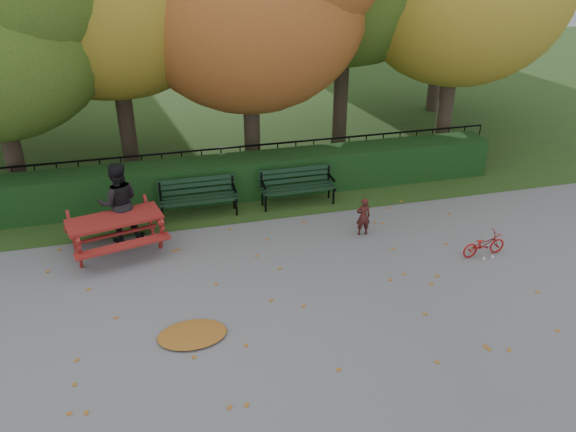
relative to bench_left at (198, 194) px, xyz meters
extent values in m
plane|color=slate|center=(1.30, -3.70, -0.52)|extent=(90.00, 90.00, 0.00)
plane|color=#203C19|center=(1.30, 10.30, -0.51)|extent=(90.00, 90.00, 0.00)
cube|color=black|center=(1.30, 0.80, -0.02)|extent=(13.00, 0.90, 1.00)
cube|color=black|center=(1.30, 1.60, -0.44)|extent=(14.00, 0.04, 0.04)
cube|color=black|center=(1.30, 1.60, 0.48)|extent=(14.00, 0.04, 0.04)
cylinder|color=black|center=(-1.70, 1.60, -0.02)|extent=(0.03, 0.03, 1.00)
cylinder|color=black|center=(1.30, 1.60, -0.02)|extent=(0.03, 0.03, 1.00)
cylinder|color=black|center=(4.30, 1.60, -0.02)|extent=(0.03, 0.03, 1.00)
cylinder|color=black|center=(7.80, 1.60, -0.02)|extent=(0.03, 0.03, 1.00)
cylinder|color=black|center=(-4.20, 2.10, 0.79)|extent=(0.44, 0.44, 2.62)
cylinder|color=black|center=(-1.50, 3.30, 1.06)|extent=(0.44, 0.44, 3.15)
cylinder|color=black|center=(1.80, 2.50, 0.88)|extent=(0.44, 0.44, 2.80)
ellipsoid|color=#93421C|center=(1.80, 2.50, 3.88)|extent=(6.00, 6.00, 5.40)
cylinder|color=black|center=(4.80, 3.80, 1.23)|extent=(0.44, 0.44, 3.50)
cylinder|color=black|center=(7.50, 2.30, 0.97)|extent=(0.44, 0.44, 2.97)
cylinder|color=black|center=(9.30, 6.30, 1.06)|extent=(0.44, 0.44, 3.15)
cube|color=black|center=(0.00, -0.28, -0.08)|extent=(1.80, 0.12, 0.04)
cube|color=black|center=(0.00, -0.10, -0.08)|extent=(1.80, 0.12, 0.04)
cube|color=black|center=(0.00, 0.08, -0.08)|extent=(1.80, 0.12, 0.04)
cube|color=black|center=(0.00, 0.17, 0.03)|extent=(1.80, 0.05, 0.10)
cube|color=black|center=(0.00, 0.17, 0.18)|extent=(1.80, 0.05, 0.10)
cube|color=black|center=(0.00, 0.17, 0.31)|extent=(1.80, 0.05, 0.10)
cube|color=black|center=(-0.85, -0.10, -0.10)|extent=(0.05, 0.55, 0.06)
cube|color=black|center=(-0.85, 0.17, 0.13)|extent=(0.05, 0.05, 0.41)
cylinder|color=black|center=(-0.85, -0.28, -0.30)|extent=(0.05, 0.05, 0.44)
cylinder|color=black|center=(-0.85, 0.08, -0.30)|extent=(0.05, 0.05, 0.44)
cube|color=black|center=(-0.85, -0.08, 0.10)|extent=(0.05, 0.45, 0.04)
cube|color=black|center=(0.85, -0.10, -0.10)|extent=(0.05, 0.55, 0.06)
cube|color=black|center=(0.85, 0.17, 0.13)|extent=(0.05, 0.05, 0.41)
cylinder|color=black|center=(0.85, -0.28, -0.30)|extent=(0.05, 0.05, 0.44)
cylinder|color=black|center=(0.85, 0.08, -0.30)|extent=(0.05, 0.05, 0.44)
cube|color=black|center=(0.85, -0.08, 0.10)|extent=(0.05, 0.45, 0.04)
cube|color=black|center=(2.40, -0.28, -0.08)|extent=(1.80, 0.12, 0.04)
cube|color=black|center=(2.40, -0.10, -0.08)|extent=(1.80, 0.12, 0.04)
cube|color=black|center=(2.40, 0.08, -0.08)|extent=(1.80, 0.12, 0.04)
cube|color=black|center=(2.40, 0.17, 0.03)|extent=(1.80, 0.05, 0.10)
cube|color=black|center=(2.40, 0.17, 0.18)|extent=(1.80, 0.05, 0.10)
cube|color=black|center=(2.40, 0.17, 0.31)|extent=(1.80, 0.05, 0.10)
cube|color=black|center=(1.55, -0.10, -0.10)|extent=(0.05, 0.55, 0.06)
cube|color=black|center=(1.55, 0.17, 0.13)|extent=(0.05, 0.05, 0.41)
cylinder|color=black|center=(1.55, -0.28, -0.30)|extent=(0.05, 0.05, 0.44)
cylinder|color=black|center=(1.55, 0.08, -0.30)|extent=(0.05, 0.05, 0.44)
cube|color=black|center=(1.55, -0.08, 0.10)|extent=(0.05, 0.45, 0.04)
cube|color=black|center=(3.25, -0.10, -0.10)|extent=(0.05, 0.55, 0.06)
cube|color=black|center=(3.25, 0.17, 0.13)|extent=(0.05, 0.05, 0.41)
cylinder|color=black|center=(3.25, -0.28, -0.30)|extent=(0.05, 0.05, 0.44)
cylinder|color=black|center=(3.25, 0.08, -0.30)|extent=(0.05, 0.05, 0.44)
cube|color=black|center=(3.25, -0.08, 0.10)|extent=(0.05, 0.45, 0.04)
cube|color=maroon|center=(-1.83, -1.29, 0.25)|extent=(2.00, 1.19, 0.06)
cube|color=maroon|center=(-1.69, -1.89, -0.06)|extent=(1.88, 0.68, 0.05)
cube|color=maroon|center=(-1.97, -0.68, -0.06)|extent=(1.88, 0.68, 0.05)
cube|color=maroon|center=(-2.51, -1.93, -0.10)|extent=(0.18, 0.54, 0.91)
cube|color=maroon|center=(-2.72, -1.02, -0.10)|extent=(0.18, 0.54, 0.91)
cube|color=maroon|center=(-2.62, -1.47, 0.17)|extent=(0.38, 1.38, 0.06)
cube|color=maroon|center=(-0.93, -1.56, -0.10)|extent=(0.18, 0.54, 0.91)
cube|color=maroon|center=(-1.15, -0.65, -0.10)|extent=(0.18, 0.54, 0.91)
cube|color=maroon|center=(-1.04, -1.10, 0.17)|extent=(0.38, 1.38, 0.06)
cube|color=maroon|center=(-1.83, -1.29, -0.10)|extent=(1.63, 0.44, 0.06)
ellipsoid|color=brown|center=(-0.62, -4.43, -0.48)|extent=(1.33, 1.07, 0.08)
imported|color=#3B1613|center=(3.39, -1.87, -0.08)|extent=(0.34, 0.24, 0.88)
imported|color=black|center=(-1.72, -0.80, 0.37)|extent=(0.90, 0.72, 1.79)
imported|color=#A0100E|center=(5.49, -3.33, -0.26)|extent=(0.99, 0.40, 0.51)
camera|label=1|loc=(-0.92, -11.97, 5.59)|focal=35.00mm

